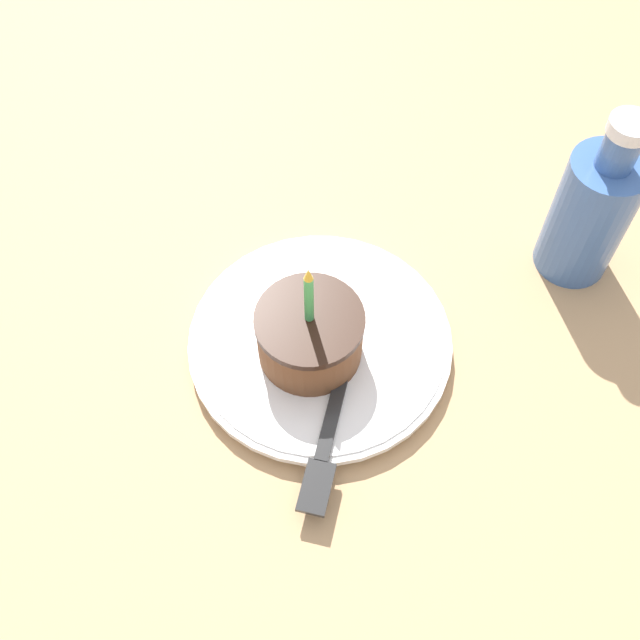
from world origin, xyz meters
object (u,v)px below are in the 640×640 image
(bottle, at_px, (591,212))
(plate, at_px, (320,341))
(cake_slice, at_px, (310,335))
(fork, at_px, (331,419))

(bottle, bearing_deg, plate, 106.54)
(cake_slice, relative_size, fork, 0.65)
(cake_slice, relative_size, bottle, 0.68)
(plate, height_order, fork, fork)
(plate, bearing_deg, fork, -178.87)
(cake_slice, distance_m, bottle, 0.29)
(fork, relative_size, bottle, 1.05)
(cake_slice, bearing_deg, bottle, -71.24)
(plate, relative_size, bottle, 1.31)
(plate, bearing_deg, cake_slice, 144.54)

